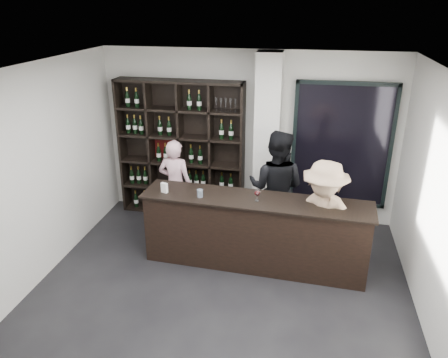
% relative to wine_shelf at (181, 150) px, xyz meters
% --- Properties ---
extents(floor, '(5.00, 5.50, 0.01)m').
position_rel_wine_shelf_xyz_m(floor, '(1.15, -2.57, -1.20)').
color(floor, black).
rests_on(floor, ground).
extents(wine_shelf, '(2.20, 0.35, 2.40)m').
position_rel_wine_shelf_xyz_m(wine_shelf, '(0.00, 0.00, 0.00)').
color(wine_shelf, black).
rests_on(wine_shelf, floor).
extents(structural_column, '(0.40, 0.40, 2.90)m').
position_rel_wine_shelf_xyz_m(structural_column, '(1.50, -0.10, 0.25)').
color(structural_column, silver).
rests_on(structural_column, floor).
extents(glass_panel, '(1.60, 0.08, 2.10)m').
position_rel_wine_shelf_xyz_m(glass_panel, '(2.70, 0.12, 0.20)').
color(glass_panel, black).
rests_on(glass_panel, floor).
extents(tasting_counter, '(3.22, 0.67, 1.06)m').
position_rel_wine_shelf_xyz_m(tasting_counter, '(1.50, -1.47, -0.67)').
color(tasting_counter, black).
rests_on(tasting_counter, floor).
extents(taster_pink, '(0.59, 0.41, 1.55)m').
position_rel_wine_shelf_xyz_m(taster_pink, '(0.05, -0.56, -0.43)').
color(taster_pink, beige).
rests_on(taster_pink, floor).
extents(taster_black, '(1.01, 0.85, 1.84)m').
position_rel_wine_shelf_xyz_m(taster_black, '(1.72, -0.72, -0.28)').
color(taster_black, black).
rests_on(taster_black, floor).
extents(customer, '(1.25, 0.96, 1.70)m').
position_rel_wine_shelf_xyz_m(customer, '(2.43, -1.52, -0.35)').
color(customer, tan).
rests_on(customer, floor).
extents(wine_glass, '(0.08, 0.08, 0.19)m').
position_rel_wine_shelf_xyz_m(wine_glass, '(1.53, -1.52, -0.04)').
color(wine_glass, white).
rests_on(wine_glass, tasting_counter).
extents(spit_cup, '(0.10, 0.10, 0.11)m').
position_rel_wine_shelf_xyz_m(spit_cup, '(0.73, -1.55, -0.08)').
color(spit_cup, '#9DAEC2').
rests_on(spit_cup, tasting_counter).
extents(napkin_stack, '(0.12, 0.12, 0.02)m').
position_rel_wine_shelf_xyz_m(napkin_stack, '(2.53, -1.44, -0.13)').
color(napkin_stack, white).
rests_on(napkin_stack, tasting_counter).
extents(card_stand, '(0.11, 0.08, 0.14)m').
position_rel_wine_shelf_xyz_m(card_stand, '(0.19, -1.50, -0.07)').
color(card_stand, white).
rests_on(card_stand, tasting_counter).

